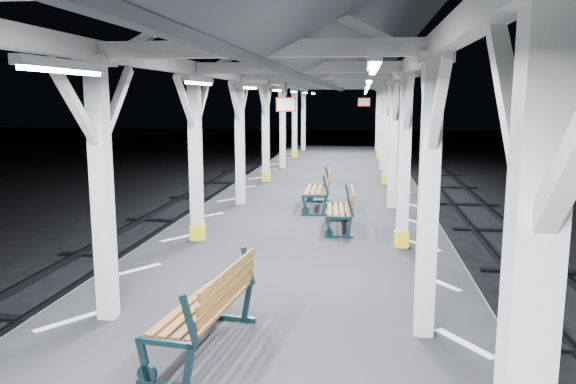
# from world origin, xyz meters

# --- Properties ---
(ground) EXTENTS (120.00, 120.00, 0.00)m
(ground) POSITION_xyz_m (0.00, 0.00, 0.00)
(ground) COLOR black
(ground) RESTS_ON ground
(platform) EXTENTS (6.00, 50.00, 1.00)m
(platform) POSITION_xyz_m (0.00, 0.00, 0.50)
(platform) COLOR black
(platform) RESTS_ON ground
(hazard_stripes_left) EXTENTS (1.00, 48.00, 0.01)m
(hazard_stripes_left) POSITION_xyz_m (-2.45, 0.00, 1.00)
(hazard_stripes_left) COLOR silver
(hazard_stripes_left) RESTS_ON platform
(hazard_stripes_right) EXTENTS (1.00, 48.00, 0.01)m
(hazard_stripes_right) POSITION_xyz_m (2.45, 0.00, 1.00)
(hazard_stripes_right) COLOR silver
(hazard_stripes_right) RESTS_ON platform
(track_left) EXTENTS (2.20, 60.00, 0.16)m
(track_left) POSITION_xyz_m (-5.00, 0.00, 0.08)
(track_left) COLOR #2D2D33
(track_left) RESTS_ON ground
(canopy) EXTENTS (5.40, 49.00, 4.65)m
(canopy) POSITION_xyz_m (0.00, -0.02, 4.56)
(canopy) COLOR silver
(canopy) RESTS_ON platform
(bench_near) EXTENTS (0.90, 1.91, 1.00)m
(bench_near) POSITION_xyz_m (-0.40, -2.78, 1.53)
(bench_near) COLOR #11262B
(bench_near) RESTS_ON platform
(bench_mid) EXTENTS (0.71, 1.67, 0.89)m
(bench_mid) POSITION_xyz_m (0.84, 3.38, 1.47)
(bench_mid) COLOR #11262B
(bench_mid) RESTS_ON platform
(bench_far) EXTENTS (0.78, 1.91, 1.02)m
(bench_far) POSITION_xyz_m (0.20, 5.59, 1.54)
(bench_far) COLOR #11262B
(bench_far) RESTS_ON platform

